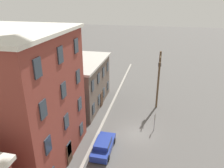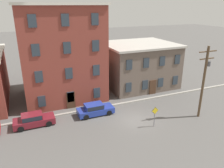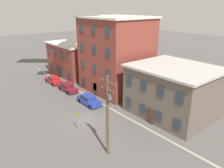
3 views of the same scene
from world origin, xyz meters
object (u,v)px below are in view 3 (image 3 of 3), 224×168
at_px(caution_sign, 77,117).
at_px(car_maroon, 68,87).
at_px(utility_pole, 108,112).
at_px(car_red, 54,80).
at_px(car_blue, 89,100).

bearing_deg(caution_sign, car_maroon, 156.45).
xyz_separation_m(car_maroon, utility_pole, (18.56, -5.41, 4.05)).
distance_m(caution_sign, utility_pole, 7.09).
bearing_deg(utility_pole, caution_sign, 179.42).
bearing_deg(car_red, utility_pole, -12.41).
bearing_deg(car_maroon, car_blue, -1.46).
height_order(car_maroon, caution_sign, caution_sign).
height_order(car_maroon, utility_pole, utility_pole).
relative_size(car_red, utility_pole, 0.52).
bearing_deg(caution_sign, utility_pole, -0.58).
bearing_deg(car_red, car_maroon, 1.16).
bearing_deg(car_maroon, car_red, -178.84).
distance_m(car_red, car_blue, 12.61).
bearing_deg(utility_pole, car_red, 167.59).
distance_m(car_red, car_maroon, 5.50).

